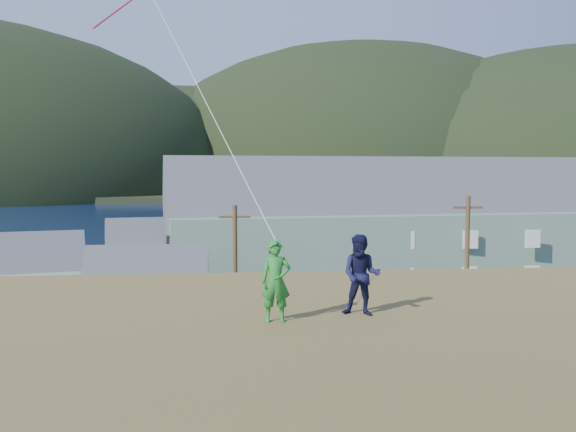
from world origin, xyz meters
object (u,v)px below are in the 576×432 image
Objects in this scene: wharf at (167,259)px; shed_palegreen_near at (8,282)px; shed_palegreen_far at (168,254)px; lodge at (400,229)px; kite_flyer_navy at (361,275)px; kite_flyer_green at (276,281)px; shed_white at (147,289)px.

shed_palegreen_near is at bearing -106.80° from wharf.
lodge is at bearing -26.14° from shed_palegreen_far.
wharf is 0.65× the size of lodge.
kite_flyer_navy is at bearing -75.57° from shed_palegreen_near.
shed_palegreen_far is 7.08× the size of kite_flyer_navy.
lodge is 24.90× the size of kite_flyer_green.
lodge is 3.39× the size of shed_palegreen_far.
lodge is 20.54m from shed_palegreen_far.
lodge reaches higher than kite_flyer_navy.
wharf is 16.15× the size of kite_flyer_green.
shed_white is (1.25, -29.10, 2.00)m from wharf.
kite_flyer_green is (7.26, -58.73, 7.56)m from wharf.
wharf is at bearing 98.46° from kite_flyer_green.
kite_flyer_navy reaches higher than wharf.
shed_palegreen_near is at bearing 117.27° from kite_flyer_green.
lodge reaches higher than shed_white.
shed_palegreen_near is 16.56m from shed_palegreen_far.
lodge is 42.73m from kite_flyer_green.
kite_flyer_green is at bearing -79.35° from shed_white.
kite_flyer_navy reaches higher than shed_palegreen_near.
wharf is at bearing 120.37° from kite_flyer_navy.
lodge is 24.02× the size of kite_flyer_navy.
kite_flyer_navy is at bearing -113.45° from lodge.
shed_palegreen_near is 35.71m from kite_flyer_green.
kite_flyer_green is (5.93, -45.36, 5.23)m from shed_palegreen_far.
shed_white is 0.68× the size of shed_palegreen_far.
shed_white is 15.73m from shed_palegreen_far.
shed_palegreen_near is at bearing -170.38° from lodge.
lodge is 22.73m from shed_white.
kite_flyer_navy reaches higher than kite_flyer_green.
shed_palegreen_near is 1.38× the size of shed_white.
shed_white is 30.75m from kite_flyer_green.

